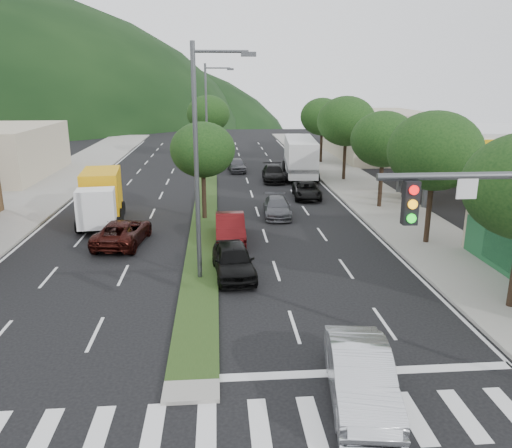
{
  "coord_description": "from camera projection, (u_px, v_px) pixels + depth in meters",
  "views": [
    {
      "loc": [
        0.87,
        -12.78,
        8.46
      ],
      "look_at": [
        2.66,
        10.07,
        1.9
      ],
      "focal_mm": 35.0,
      "sensor_mm": 36.0,
      "label": 1
    }
  ],
  "objects": [
    {
      "name": "tree_med_near",
      "position": [
        203.0,
        150.0,
        30.54
      ],
      "size": [
        4.0,
        4.0,
        6.02
      ],
      "color": "black",
      "rests_on": "median"
    },
    {
      "name": "car_queue_d",
      "position": [
        307.0,
        190.0,
        37.38
      ],
      "size": [
        2.29,
        4.41,
        1.19
      ],
      "primitive_type": "imported",
      "rotation": [
        0.0,
        0.0,
        -0.08
      ],
      "color": "black",
      "rests_on": "ground"
    },
    {
      "name": "car_queue_e",
      "position": [
        237.0,
        165.0,
        48.44
      ],
      "size": [
        1.86,
        3.98,
        1.32
      ],
      "primitive_type": "imported",
      "rotation": [
        0.0,
        0.0,
        0.08
      ],
      "color": "#4D4D52",
      "rests_on": "ground"
    },
    {
      "name": "streetlight_mid",
      "position": [
        209.0,
        115.0,
        44.62
      ],
      "size": [
        2.6,
        0.25,
        10.0
      ],
      "color": "#47494C",
      "rests_on": "ground"
    },
    {
      "name": "tree_r_e",
      "position": [
        322.0,
        117.0,
        52.4
      ],
      "size": [
        4.6,
        4.6,
        6.71
      ],
      "color": "black",
      "rests_on": "sidewalk_right"
    },
    {
      "name": "tree_med_far",
      "position": [
        208.0,
        114.0,
        55.3
      ],
      "size": [
        4.8,
        4.8,
        6.94
      ],
      "color": "black",
      "rests_on": "median"
    },
    {
      "name": "tree_r_b",
      "position": [
        435.0,
        151.0,
        25.53
      ],
      "size": [
        4.8,
        4.8,
        6.94
      ],
      "color": "black",
      "rests_on": "sidewalk_right"
    },
    {
      "name": "box_truck",
      "position": [
        101.0,
        199.0,
        30.91
      ],
      "size": [
        3.03,
        6.5,
        3.1
      ],
      "rotation": [
        0.0,
        0.0,
        3.26
      ],
      "color": "white",
      "rests_on": "ground"
    },
    {
      "name": "car_queue_c",
      "position": [
        230.0,
        228.0,
        27.31
      ],
      "size": [
        1.59,
        4.49,
        1.48
      ],
      "primitive_type": "imported",
      "rotation": [
        0.0,
        0.0,
        0.01
      ],
      "color": "#4D0C0E",
      "rests_on": "ground"
    },
    {
      "name": "gas_canopy",
      "position": [
        470.0,
        137.0,
        35.74
      ],
      "size": [
        12.2,
        8.2,
        5.25
      ],
      "color": "silver",
      "rests_on": "ground"
    },
    {
      "name": "car_queue_f",
      "position": [
        273.0,
        173.0,
        43.87
      ],
      "size": [
        2.14,
        4.82,
        1.37
      ],
      "primitive_type": "imported",
      "rotation": [
        0.0,
        0.0,
        -0.05
      ],
      "color": "black",
      "rests_on": "ground"
    },
    {
      "name": "bldg_right_far",
      "position": [
        379.0,
        134.0,
        57.43
      ],
      "size": [
        10.0,
        16.0,
        5.2
      ],
      "primitive_type": "cube",
      "color": "#B1A58C",
      "rests_on": "ground"
    },
    {
      "name": "car_queue_b",
      "position": [
        277.0,
        207.0,
        32.37
      ],
      "size": [
        1.9,
        4.24,
        1.21
      ],
      "primitive_type": "imported",
      "rotation": [
        0.0,
        0.0,
        -0.05
      ],
      "color": "#4F5055",
      "rests_on": "ground"
    },
    {
      "name": "sedan_silver",
      "position": [
        361.0,
        376.0,
        13.54
      ],
      "size": [
        2.18,
        4.79,
        1.52
      ],
      "primitive_type": "imported",
      "rotation": [
        0.0,
        0.0,
        -0.13
      ],
      "color": "silver",
      "rests_on": "ground"
    },
    {
      "name": "sidewalk_right",
      "position": [
        365.0,
        192.0,
        39.39
      ],
      "size": [
        5.0,
        90.0,
        0.15
      ],
      "primitive_type": "cube",
      "color": "gray",
      "rests_on": "ground"
    },
    {
      "name": "median",
      "position": [
        207.0,
        187.0,
        41.33
      ],
      "size": [
        1.6,
        56.0,
        0.12
      ],
      "primitive_type": "cube",
      "color": "#213A15",
      "rests_on": "ground"
    },
    {
      "name": "streetlight_near",
      "position": [
        201.0,
        154.0,
        20.65
      ],
      "size": [
        2.6,
        0.25,
        10.0
      ],
      "color": "#47494C",
      "rests_on": "ground"
    },
    {
      "name": "ground",
      "position": [
        192.0,
        383.0,
        14.51
      ],
      "size": [
        160.0,
        160.0,
        0.0
      ],
      "primitive_type": "plane",
      "color": "black",
      "rests_on": "ground"
    },
    {
      "name": "crosswalk",
      "position": [
        189.0,
        429.0,
        12.59
      ],
      "size": [
        19.0,
        2.2,
        0.01
      ],
      "primitive_type": "cube",
      "color": "silver",
      "rests_on": "ground"
    },
    {
      "name": "tree_r_c",
      "position": [
        384.0,
        139.0,
        33.27
      ],
      "size": [
        4.4,
        4.4,
        6.48
      ],
      "color": "black",
      "rests_on": "sidewalk_right"
    },
    {
      "name": "motorhome",
      "position": [
        300.0,
        156.0,
        45.73
      ],
      "size": [
        3.56,
        9.22,
        3.46
      ],
      "rotation": [
        0.0,
        0.0,
        -0.09
      ],
      "color": "silver",
      "rests_on": "ground"
    },
    {
      "name": "suv_maroon",
      "position": [
        123.0,
        232.0,
        26.77
      ],
      "size": [
        2.85,
        5.15,
        1.36
      ],
      "primitive_type": "imported",
      "rotation": [
        0.0,
        0.0,
        3.02
      ],
      "color": "black",
      "rests_on": "ground"
    },
    {
      "name": "tree_r_d",
      "position": [
        346.0,
        121.0,
        42.74
      ],
      "size": [
        5.0,
        5.0,
        7.17
      ],
      "color": "black",
      "rests_on": "sidewalk_right"
    },
    {
      "name": "sidewalk_left",
      "position": [
        33.0,
        197.0,
        37.47
      ],
      "size": [
        6.0,
        90.0,
        0.15
      ],
      "primitive_type": "cube",
      "color": "gray",
      "rests_on": "ground"
    },
    {
      "name": "car_queue_a",
      "position": [
        233.0,
        260.0,
        22.39
      ],
      "size": [
        2.09,
        4.43,
        1.47
      ],
      "primitive_type": "imported",
      "rotation": [
        0.0,
        0.0,
        0.09
      ],
      "color": "black",
      "rests_on": "ground"
    }
  ]
}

